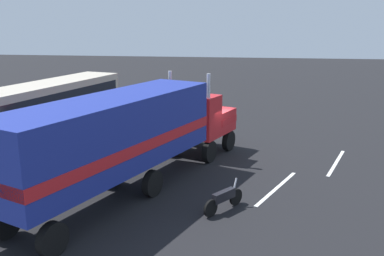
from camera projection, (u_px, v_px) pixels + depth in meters
ground_plane at (207, 153)px, 22.99m from camera, size 120.00×120.00×0.00m
lane_stripe_near at (277, 188)px, 18.21m from camera, size 4.07×1.97×0.01m
lane_stripe_mid at (336, 163)px, 21.44m from camera, size 4.20×1.64×0.01m
semi_truck at (131, 132)px, 17.43m from camera, size 14.04×7.69×4.50m
person_bystander at (67, 164)px, 18.60m from camera, size 0.39×0.48×1.63m
parked_bus at (50, 105)px, 25.39m from camera, size 11.28×5.32×3.40m
motorcycle at (224, 199)px, 15.97m from camera, size 1.75×1.35×1.12m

